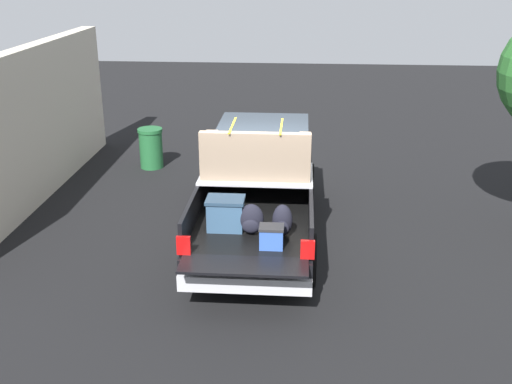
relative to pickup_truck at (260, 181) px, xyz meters
The scene contains 4 objects.
ground_plane 1.01m from the pickup_truck, behind, with size 40.00×40.00×0.00m, color black.
pickup_truck is the anchor object (origin of this frame).
building_facade 5.05m from the pickup_truck, 75.32° to the left, with size 8.13×0.36×3.18m, color beige.
trash_can 4.55m from the pickup_truck, 40.12° to the left, with size 0.60×0.60×0.98m.
Camera 1 is at (-10.43, -0.75, 4.87)m, focal length 43.25 mm.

